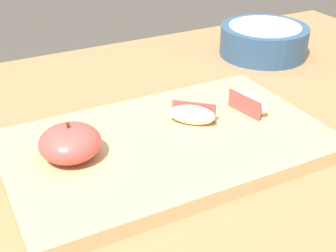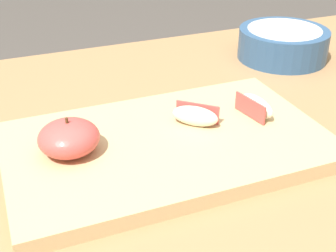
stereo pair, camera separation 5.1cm
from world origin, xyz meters
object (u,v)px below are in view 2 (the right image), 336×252
apple_wedge_middle (195,116)px  apple_wedge_front (256,106)px  apple_half_skin_up (69,138)px  cutting_board (168,146)px  ceramic_fruit_bowl (283,43)px

apple_wedge_middle → apple_wedge_front: (0.09, -0.01, 0.00)m
apple_half_skin_up → apple_wedge_middle: 0.18m
cutting_board → apple_wedge_front: 0.15m
apple_half_skin_up → apple_wedge_middle: size_ratio=1.22×
apple_wedge_middle → ceramic_fruit_bowl: size_ratio=0.37×
cutting_board → apple_half_skin_up: size_ratio=5.50×
cutting_board → ceramic_fruit_bowl: bearing=34.9°
cutting_board → apple_wedge_front: apple_wedge_front is taller
cutting_board → ceramic_fruit_bowl: ceramic_fruit_bowl is taller
cutting_board → apple_half_skin_up: apple_half_skin_up is taller
apple_wedge_front → ceramic_fruit_bowl: bearing=48.3°
cutting_board → apple_wedge_middle: apple_wedge_middle is taller
apple_wedge_middle → apple_wedge_front: bearing=-3.5°
ceramic_fruit_bowl → cutting_board: bearing=-145.1°
apple_half_skin_up → apple_wedge_front: bearing=-0.2°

